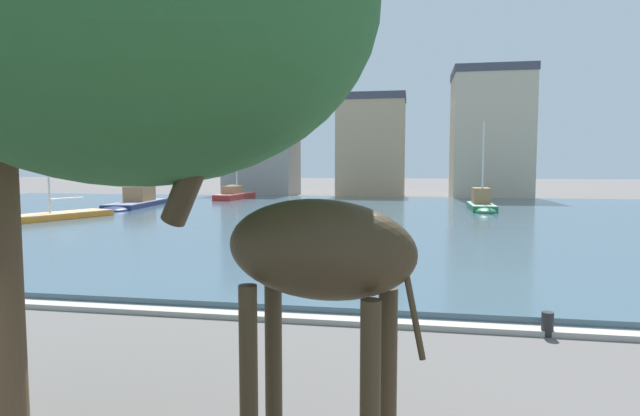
{
  "coord_description": "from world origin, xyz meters",
  "views": [
    {
      "loc": [
        4.73,
        -2.67,
        3.46
      ],
      "look_at": [
        1.94,
        12.75,
        2.2
      ],
      "focal_mm": 29.18,
      "sensor_mm": 36.0,
      "label": 1
    }
  ],
  "objects_px": {
    "sailboat_navy": "(135,203)",
    "mooring_bollard": "(547,324)",
    "giraffe_statue": "(302,259)",
    "sailboat_red": "(237,196)",
    "sailboat_green": "(482,206)",
    "sailboat_orange": "(48,219)",
    "shade_tree": "(8,11)"
  },
  "relations": [
    {
      "from": "sailboat_red",
      "to": "mooring_bollard",
      "type": "xyz_separation_m",
      "value": [
        19.99,
        -38.13,
        -0.28
      ]
    },
    {
      "from": "sailboat_orange",
      "to": "sailboat_red",
      "type": "xyz_separation_m",
      "value": [
        4.26,
        21.67,
        0.19
      ]
    },
    {
      "from": "sailboat_orange",
      "to": "mooring_bollard",
      "type": "bearing_deg",
      "value": -34.17
    },
    {
      "from": "giraffe_statue",
      "to": "sailboat_red",
      "type": "bearing_deg",
      "value": 110.05
    },
    {
      "from": "shade_tree",
      "to": "sailboat_green",
      "type": "bearing_deg",
      "value": 75.19
    },
    {
      "from": "giraffe_statue",
      "to": "shade_tree",
      "type": "distance_m",
      "value": 4.05
    },
    {
      "from": "sailboat_orange",
      "to": "sailboat_navy",
      "type": "bearing_deg",
      "value": 90.98
    },
    {
      "from": "sailboat_navy",
      "to": "shade_tree",
      "type": "bearing_deg",
      "value": -61.89
    },
    {
      "from": "sailboat_navy",
      "to": "sailboat_red",
      "type": "xyz_separation_m",
      "value": [
        4.44,
        11.48,
        -0.05
      ]
    },
    {
      "from": "sailboat_green",
      "to": "sailboat_orange",
      "type": "xyz_separation_m",
      "value": [
        -26.44,
        -11.91,
        -0.26
      ]
    },
    {
      "from": "sailboat_red",
      "to": "mooring_bollard",
      "type": "bearing_deg",
      "value": -62.34
    },
    {
      "from": "sailboat_red",
      "to": "shade_tree",
      "type": "bearing_deg",
      "value": -73.55
    },
    {
      "from": "sailboat_red",
      "to": "giraffe_statue",
      "type": "bearing_deg",
      "value": -69.95
    },
    {
      "from": "sailboat_orange",
      "to": "mooring_bollard",
      "type": "distance_m",
      "value": 29.31
    },
    {
      "from": "giraffe_statue",
      "to": "sailboat_orange",
      "type": "bearing_deg",
      "value": 131.86
    },
    {
      "from": "sailboat_red",
      "to": "mooring_bollard",
      "type": "distance_m",
      "value": 43.05
    },
    {
      "from": "sailboat_red",
      "to": "mooring_bollard",
      "type": "relative_size",
      "value": 15.48
    },
    {
      "from": "sailboat_navy",
      "to": "sailboat_red",
      "type": "height_order",
      "value": "sailboat_navy"
    },
    {
      "from": "sailboat_red",
      "to": "shade_tree",
      "type": "relative_size",
      "value": 1.07
    },
    {
      "from": "giraffe_statue",
      "to": "sailboat_orange",
      "type": "height_order",
      "value": "sailboat_orange"
    },
    {
      "from": "sailboat_orange",
      "to": "sailboat_green",
      "type": "bearing_deg",
      "value": 24.24
    },
    {
      "from": "sailboat_green",
      "to": "sailboat_orange",
      "type": "relative_size",
      "value": 0.87
    },
    {
      "from": "mooring_bollard",
      "to": "sailboat_orange",
      "type": "bearing_deg",
      "value": 145.83
    },
    {
      "from": "sailboat_green",
      "to": "shade_tree",
      "type": "bearing_deg",
      "value": -104.81
    },
    {
      "from": "sailboat_red",
      "to": "mooring_bollard",
      "type": "height_order",
      "value": "sailboat_red"
    },
    {
      "from": "mooring_bollard",
      "to": "shade_tree",
      "type": "bearing_deg",
      "value": -138.54
    },
    {
      "from": "sailboat_navy",
      "to": "shade_tree",
      "type": "xyz_separation_m",
      "value": [
        17.5,
        -32.76,
        4.49
      ]
    },
    {
      "from": "sailboat_navy",
      "to": "shade_tree",
      "type": "relative_size",
      "value": 1.34
    },
    {
      "from": "sailboat_navy",
      "to": "mooring_bollard",
      "type": "relative_size",
      "value": 19.42
    },
    {
      "from": "sailboat_navy",
      "to": "mooring_bollard",
      "type": "xyz_separation_m",
      "value": [
        24.42,
        -26.65,
        -0.33
      ]
    },
    {
      "from": "sailboat_orange",
      "to": "sailboat_red",
      "type": "relative_size",
      "value": 1.0
    },
    {
      "from": "giraffe_statue",
      "to": "sailboat_navy",
      "type": "relative_size",
      "value": 0.53
    }
  ]
}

